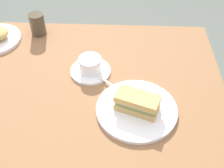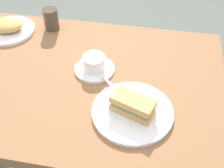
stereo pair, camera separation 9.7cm
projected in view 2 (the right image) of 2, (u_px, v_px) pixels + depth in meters
dining_table at (68, 95)px, 1.13m from camera, size 1.17×0.74×0.78m
sandwich_plate at (132, 112)px, 0.91m from camera, size 0.26×0.26×0.01m
sandwich_front at (133, 105)px, 0.88m from camera, size 0.15×0.11×0.06m
coffee_saucer at (94, 69)px, 1.06m from camera, size 0.15×0.15×0.01m
coffee_cup at (94, 62)px, 1.04m from camera, size 0.08×0.11×0.05m
spoon at (106, 79)px, 1.01m from camera, size 0.08×0.08×0.01m
side_plate at (9, 31)px, 1.24m from camera, size 0.22×0.22×0.01m
side_food_pile at (7, 25)px, 1.22m from camera, size 0.13×0.11×0.04m
drinking_glass at (51, 19)px, 1.24m from camera, size 0.06×0.06×0.09m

